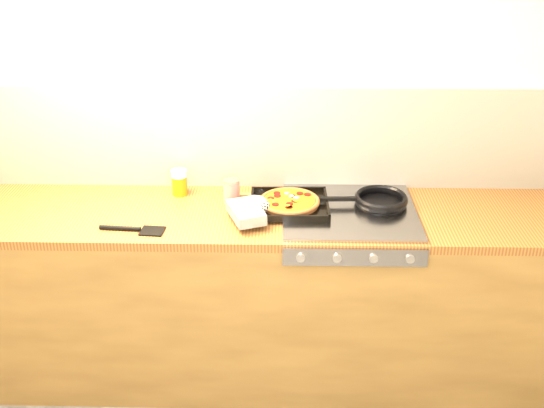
{
  "coord_description": "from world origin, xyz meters",
  "views": [
    {
      "loc": [
        0.16,
        -1.47,
        2.2
      ],
      "look_at": [
        0.1,
        1.08,
        0.95
      ],
      "focal_mm": 42.0,
      "sensor_mm": 36.0,
      "label": 1
    }
  ],
  "objects_px": {
    "pizza_on_tray": "(277,204)",
    "frying_pan": "(380,200)",
    "juice_glass": "(179,182)",
    "tomato_can": "(231,191)"
  },
  "relations": [
    {
      "from": "pizza_on_tray",
      "to": "frying_pan",
      "type": "relative_size",
      "value": 1.14
    },
    {
      "from": "pizza_on_tray",
      "to": "frying_pan",
      "type": "distance_m",
      "value": 0.47
    },
    {
      "from": "pizza_on_tray",
      "to": "tomato_can",
      "type": "bearing_deg",
      "value": 153.14
    },
    {
      "from": "frying_pan",
      "to": "tomato_can",
      "type": "bearing_deg",
      "value": 175.82
    },
    {
      "from": "tomato_can",
      "to": "juice_glass",
      "type": "height_order",
      "value": "juice_glass"
    },
    {
      "from": "tomato_can",
      "to": "frying_pan",
      "type": "bearing_deg",
      "value": -4.18
    },
    {
      "from": "pizza_on_tray",
      "to": "tomato_can",
      "type": "height_order",
      "value": "tomato_can"
    },
    {
      "from": "pizza_on_tray",
      "to": "tomato_can",
      "type": "xyz_separation_m",
      "value": [
        -0.22,
        0.11,
        0.02
      ]
    },
    {
      "from": "pizza_on_tray",
      "to": "juice_glass",
      "type": "xyz_separation_m",
      "value": [
        -0.47,
        0.18,
        0.02
      ]
    },
    {
      "from": "frying_pan",
      "to": "tomato_can",
      "type": "height_order",
      "value": "tomato_can"
    }
  ]
}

